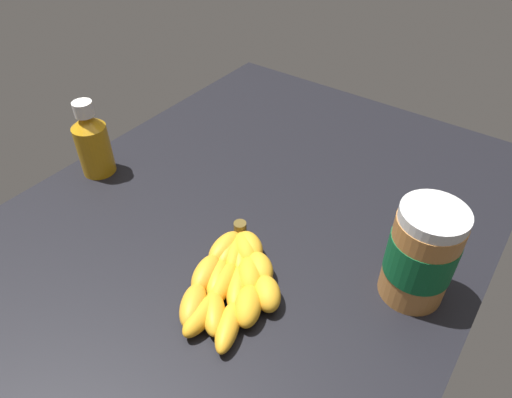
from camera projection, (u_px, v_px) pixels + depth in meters
The scene contains 4 objects.
ground_plane at pixel (248, 228), 77.69cm from camera, with size 99.01×72.96×4.79cm, color black.
banana_bunch at pixel (233, 277), 64.30cm from camera, with size 20.22×15.36×3.64cm.
peanut_butter_jar at pixel (421, 254), 59.69cm from camera, with size 8.97×8.97×15.07cm.
honey_bottle at pixel (92, 142), 81.87cm from camera, with size 6.01×6.01×14.35cm.
Camera 1 is at (44.61, 33.76, 51.75)cm, focal length 32.05 mm.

